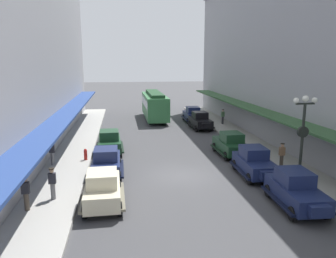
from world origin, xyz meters
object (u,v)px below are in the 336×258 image
object	(u,v)px
parked_car_2	(231,143)
parked_car_7	(254,162)
parked_car_0	(109,141)
parked_car_1	(192,114)
lamp_post_with_clock	(302,136)
pedestrian_2	(223,116)
pedestrian_4	(282,155)
pedestrian_1	(52,183)
fire_hydrant	(86,154)
pedestrian_0	(26,194)
pedestrian_3	(52,153)
parked_car_5	(200,120)
parked_car_3	(103,187)
streetcar	(155,105)
parked_car_4	(296,189)
parked_car_6	(106,161)

from	to	relation	value
parked_car_2	parked_car_7	bearing A→B (deg)	-90.64
parked_car_0	parked_car_1	world-z (taller)	same
parked_car_2	lamp_post_with_clock	xyz separation A→B (m)	(1.81, -6.80, 2.04)
pedestrian_2	pedestrian_4	xyz separation A→B (m)	(-0.91, -15.77, 0.00)
parked_car_1	lamp_post_with_clock	xyz separation A→B (m)	(1.59, -21.44, 2.04)
pedestrian_1	pedestrian_4	xyz separation A→B (m)	(14.14, 3.16, 0.00)
parked_car_2	pedestrian_1	size ratio (longest dim) A/B	2.57
lamp_post_with_clock	fire_hydrant	size ratio (longest dim) A/B	6.29
fire_hydrant	pedestrian_2	xyz separation A→B (m)	(14.10, 12.08, 0.45)
lamp_post_with_clock	pedestrian_0	bearing A→B (deg)	-174.75
pedestrian_2	pedestrian_4	bearing A→B (deg)	-93.31
parked_car_7	pedestrian_3	size ratio (longest dim) A/B	2.62
parked_car_5	pedestrian_3	size ratio (longest dim) A/B	2.63
parked_car_3	pedestrian_4	distance (m)	12.22
parked_car_3	pedestrian_1	xyz separation A→B (m)	(-2.57, 0.77, 0.07)
parked_car_5	streetcar	distance (m)	7.88
parked_car_4	fire_hydrant	size ratio (longest dim) A/B	5.26
pedestrian_2	pedestrian_3	size ratio (longest dim) A/B	1.02
streetcar	pedestrian_3	bearing A→B (deg)	-116.76
fire_hydrant	pedestrian_2	size ratio (longest dim) A/B	0.49
pedestrian_2	pedestrian_4	size ratio (longest dim) A/B	1.00
parked_car_4	pedestrian_4	distance (m)	5.92
pedestrian_3	parked_car_4	bearing A→B (deg)	-32.43
fire_hydrant	pedestrian_4	distance (m)	13.70
parked_car_7	pedestrian_0	size ratio (longest dim) A/B	2.62
parked_car_4	parked_car_7	xyz separation A→B (m)	(-0.21, 4.62, 0.00)
parked_car_5	parked_car_4	bearing A→B (deg)	-89.91
parked_car_2	parked_car_6	bearing A→B (deg)	-160.35
parked_car_2	pedestrian_2	bearing A→B (deg)	75.19
parked_car_7	parked_car_1	bearing A→B (deg)	89.19
parked_car_6	fire_hydrant	xyz separation A→B (m)	(-1.62, 3.21, -0.38)
parked_car_3	pedestrian_3	bearing A→B (deg)	118.90
parked_car_5	parked_car_6	size ratio (longest dim) A/B	1.01
parked_car_3	parked_car_4	xyz separation A→B (m)	(9.48, -1.60, 0.00)
parked_car_1	parked_car_6	distance (m)	20.34
parked_car_0	pedestrian_0	bearing A→B (deg)	-109.30
pedestrian_3	parked_car_1	bearing A→B (deg)	49.51
parked_car_3	pedestrian_0	size ratio (longest dim) A/B	2.61
pedestrian_3	parked_car_3	bearing A→B (deg)	-61.10
parked_car_2	streetcar	bearing A→B (deg)	103.86
parked_car_5	parked_car_6	world-z (taller)	same
parked_car_1	streetcar	world-z (taller)	streetcar
parked_car_7	pedestrian_2	xyz separation A→B (m)	(3.21, 16.69, 0.07)
parked_car_0	parked_car_2	xyz separation A→B (m)	(9.29, -2.11, 0.00)
lamp_post_with_clock	fire_hydrant	world-z (taller)	lamp_post_with_clock
pedestrian_1	fire_hydrant	bearing A→B (deg)	82.09
parked_car_4	pedestrian_1	bearing A→B (deg)	168.87
pedestrian_1	parked_car_5	bearing A→B (deg)	55.07
parked_car_2	parked_car_5	distance (m)	10.24
parked_car_6	parked_car_7	xyz separation A→B (m)	(9.26, -1.41, 0.00)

